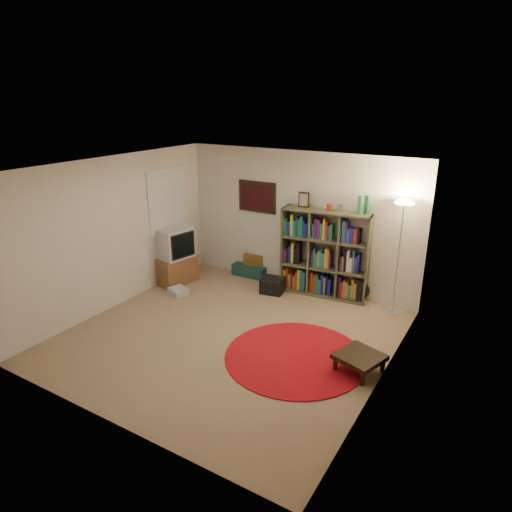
{
  "coord_description": "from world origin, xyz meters",
  "views": [
    {
      "loc": [
        3.43,
        -4.96,
        3.41
      ],
      "look_at": [
        0.1,
        0.6,
        1.1
      ],
      "focal_mm": 32.0,
      "sensor_mm": 36.0,
      "label": 1
    }
  ],
  "objects_px": {
    "tv_stand": "(175,256)",
    "suitcase": "(252,269)",
    "floor_lamp": "(403,219)",
    "bookshelf": "(324,254)",
    "side_table": "(360,357)",
    "floor_fan": "(359,291)"
  },
  "relations": [
    {
      "from": "suitcase",
      "to": "tv_stand",
      "type": "bearing_deg",
      "value": -135.09
    },
    {
      "from": "bookshelf",
      "to": "suitcase",
      "type": "relative_size",
      "value": 2.68
    },
    {
      "from": "floor_fan",
      "to": "side_table",
      "type": "relative_size",
      "value": 0.63
    },
    {
      "from": "tv_stand",
      "to": "suitcase",
      "type": "relative_size",
      "value": 1.54
    },
    {
      "from": "floor_lamp",
      "to": "side_table",
      "type": "bearing_deg",
      "value": -87.56
    },
    {
      "from": "bookshelf",
      "to": "suitcase",
      "type": "xyz_separation_m",
      "value": [
        -1.57,
        0.13,
        -0.64
      ]
    },
    {
      "from": "floor_lamp",
      "to": "floor_fan",
      "type": "bearing_deg",
      "value": 173.11
    },
    {
      "from": "floor_fan",
      "to": "bookshelf",
      "type": "bearing_deg",
      "value": -174.1
    },
    {
      "from": "floor_lamp",
      "to": "bookshelf",
      "type": "bearing_deg",
      "value": 175.08
    },
    {
      "from": "floor_lamp",
      "to": "suitcase",
      "type": "relative_size",
      "value": 2.75
    },
    {
      "from": "tv_stand",
      "to": "suitcase",
      "type": "bearing_deg",
      "value": 57.23
    },
    {
      "from": "bookshelf",
      "to": "floor_lamp",
      "type": "bearing_deg",
      "value": -10.87
    },
    {
      "from": "bookshelf",
      "to": "floor_fan",
      "type": "relative_size",
      "value": 4.38
    },
    {
      "from": "floor_fan",
      "to": "floor_lamp",
      "type": "bearing_deg",
      "value": 2.1
    },
    {
      "from": "tv_stand",
      "to": "suitcase",
      "type": "distance_m",
      "value": 1.55
    },
    {
      "from": "suitcase",
      "to": "floor_fan",
      "type": "bearing_deg",
      "value": -5.01
    },
    {
      "from": "bookshelf",
      "to": "suitcase",
      "type": "height_order",
      "value": "bookshelf"
    },
    {
      "from": "bookshelf",
      "to": "floor_fan",
      "type": "distance_m",
      "value": 0.87
    },
    {
      "from": "floor_lamp",
      "to": "side_table",
      "type": "height_order",
      "value": "floor_lamp"
    },
    {
      "from": "floor_lamp",
      "to": "floor_fan",
      "type": "height_order",
      "value": "floor_lamp"
    },
    {
      "from": "bookshelf",
      "to": "side_table",
      "type": "distance_m",
      "value": 2.53
    },
    {
      "from": "floor_fan",
      "to": "side_table",
      "type": "height_order",
      "value": "floor_fan"
    }
  ]
}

